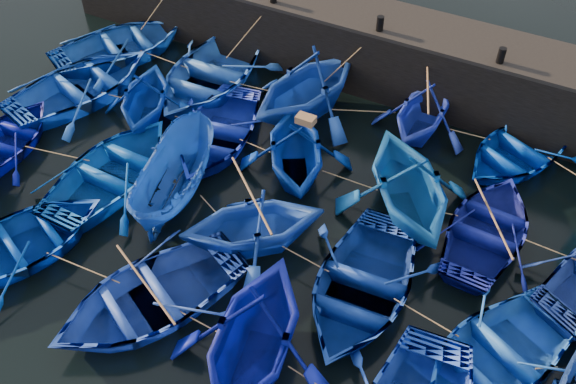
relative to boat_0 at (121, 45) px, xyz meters
The scene contains 28 objects.
ground 11.95m from the boat_0, 38.05° to the right, with size 120.00×120.00×0.00m, color black.
quay_wall 9.94m from the boat_0, 18.48° to the left, with size 26.00×2.50×2.50m, color black.
quay_top 10.11m from the boat_0, 18.48° to the left, with size 26.00×2.50×0.12m, color black.
bollard_2 9.94m from the boat_0, 13.42° to the left, with size 0.24×0.24×0.50m, color black.
bollard_3 13.78m from the boat_0, ahead, with size 0.24×0.24×0.50m, color black.
boat_0 is the anchor object (origin of this frame).
boat_1 4.01m from the boat_0, ahead, with size 4.15×5.80×1.20m, color blue.
boat_2 7.87m from the boat_0, ahead, with size 4.12×4.78×2.52m, color #133B96.
boat_3 11.67m from the boat_0, ahead, with size 3.18×3.69×1.94m, color #1F35CD.
boat_4 14.84m from the boat_0, ahead, with size 3.24×4.53×0.94m, color #0030A1.
boat_6 2.80m from the boat_0, 80.89° to the right, with size 3.92×5.48×1.14m, color blue.
boat_7 4.18m from the boat_0, 39.48° to the right, with size 3.19×3.70×1.95m, color #042D91.
boat_8 6.52m from the boat_0, 23.99° to the right, with size 3.49×4.88×1.01m, color #152BB6.
boat_9 9.34m from the boat_0, 17.04° to the right, with size 3.56×4.13×2.17m, color navy.
boat_10 12.82m from the boat_0, 12.26° to the right, with size 4.06×4.71×2.48m, color #0D53A4.
boat_11 15.14m from the boat_0, ahead, with size 3.19×4.46×0.92m, color navy.
boat_13 6.13m from the boat_0, 88.42° to the right, with size 3.00×4.19×0.87m, color #00077A.
boat_14 7.08m from the boat_0, 53.56° to the right, with size 3.66×5.11×1.06m, color #0643A2.
boat_15 8.23m from the boat_0, 40.53° to the right, with size 1.68×4.45×1.72m, color #16459D.
boat_16 11.02m from the boat_0, 32.59° to the right, with size 3.43×3.98×2.09m, color blue.
boat_17 13.96m from the boat_0, 25.97° to the right, with size 3.65×5.11×1.06m, color navy.
boat_18 17.35m from the boat_0, 21.70° to the right, with size 3.37×4.71×0.98m, color blue.
boat_21 9.86m from the boat_0, 67.09° to the right, with size 3.40×4.76×0.99m, color #00319A.
boat_22 12.00m from the boat_0, 48.29° to the right, with size 3.71×5.19×1.08m, color #1E41BA.
boat_23 14.33m from the boat_0, 39.08° to the right, with size 3.99×4.63×2.44m, color #051089.
wooden_crate 9.77m from the boat_0, 16.51° to the right, with size 0.55×0.35×0.23m, color olive.
mooring_ropes 9.59m from the boat_0, 13.60° to the right, with size 18.21×11.64×2.10m.
loose_oars 11.74m from the boat_0, 20.65° to the right, with size 9.18×12.03×1.23m.
Camera 1 is at (6.18, -8.37, 13.75)m, focal length 40.00 mm.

